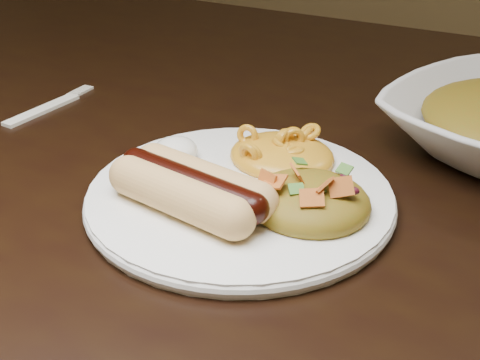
% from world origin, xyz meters
% --- Properties ---
extents(table, '(1.60, 0.90, 0.75)m').
position_xyz_m(table, '(0.00, 0.00, 0.66)').
color(table, black).
rests_on(table, floor).
extents(plate, '(0.33, 0.33, 0.01)m').
position_xyz_m(plate, '(0.08, -0.14, 0.76)').
color(plate, white).
rests_on(plate, table).
extents(hotdog, '(0.12, 0.08, 0.03)m').
position_xyz_m(hotdog, '(0.06, -0.18, 0.78)').
color(hotdog, '#E29656').
rests_on(hotdog, plate).
extents(mac_and_cheese, '(0.10, 0.09, 0.04)m').
position_xyz_m(mac_and_cheese, '(0.09, -0.07, 0.78)').
color(mac_and_cheese, orange).
rests_on(mac_and_cheese, plate).
extents(sour_cream, '(0.05, 0.05, 0.02)m').
position_xyz_m(sour_cream, '(-0.00, -0.12, 0.78)').
color(sour_cream, white).
rests_on(sour_cream, plate).
extents(taco_salad, '(0.10, 0.09, 0.04)m').
position_xyz_m(taco_salad, '(0.14, -0.14, 0.78)').
color(taco_salad, '#AB3407').
rests_on(taco_salad, plate).
extents(fork, '(0.03, 0.13, 0.00)m').
position_xyz_m(fork, '(-0.21, -0.06, 0.75)').
color(fork, white).
rests_on(fork, table).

